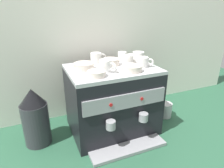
{
  "coord_description": "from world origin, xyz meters",
  "views": [
    {
      "loc": [
        -0.47,
        -1.11,
        0.82
      ],
      "look_at": [
        0.0,
        0.0,
        0.34
      ],
      "focal_mm": 31.6,
      "sensor_mm": 36.0,
      "label": 1
    }
  ],
  "objects_px": {
    "ceramic_bowl_3": "(96,74)",
    "espresso_machine": "(112,100)",
    "coffee_grinder": "(35,117)",
    "ceramic_cup_5": "(143,62)",
    "ceramic_cup_2": "(128,60)",
    "ceramic_cup_0": "(137,57)",
    "ceramic_bowl_0": "(84,66)",
    "ceramic_cup_1": "(97,58)",
    "ceramic_bowl_2": "(111,62)",
    "ceramic_cup_4": "(122,57)",
    "ceramic_cup_3": "(106,66)",
    "milk_pitcher": "(165,110)",
    "ceramic_bowl_1": "(132,68)"
  },
  "relations": [
    {
      "from": "ceramic_bowl_1",
      "to": "coffee_grinder",
      "type": "distance_m",
      "value": 0.66
    },
    {
      "from": "ceramic_cup_4",
      "to": "ceramic_bowl_0",
      "type": "bearing_deg",
      "value": -166.36
    },
    {
      "from": "espresso_machine",
      "to": "milk_pitcher",
      "type": "xyz_separation_m",
      "value": [
        0.45,
        -0.01,
        -0.17
      ]
    },
    {
      "from": "coffee_grinder",
      "to": "milk_pitcher",
      "type": "height_order",
      "value": "coffee_grinder"
    },
    {
      "from": "ceramic_cup_5",
      "to": "ceramic_bowl_2",
      "type": "bearing_deg",
      "value": 144.91
    },
    {
      "from": "coffee_grinder",
      "to": "ceramic_cup_3",
      "type": "bearing_deg",
      "value": -12.55
    },
    {
      "from": "ceramic_bowl_0",
      "to": "ceramic_bowl_1",
      "type": "height_order",
      "value": "ceramic_bowl_0"
    },
    {
      "from": "ceramic_cup_1",
      "to": "ceramic_bowl_3",
      "type": "xyz_separation_m",
      "value": [
        -0.09,
        -0.26,
        -0.02
      ]
    },
    {
      "from": "ceramic_cup_3",
      "to": "ceramic_bowl_0",
      "type": "distance_m",
      "value": 0.15
    },
    {
      "from": "ceramic_cup_0",
      "to": "ceramic_cup_4",
      "type": "height_order",
      "value": "ceramic_cup_0"
    },
    {
      "from": "espresso_machine",
      "to": "ceramic_bowl_3",
      "type": "bearing_deg",
      "value": -140.83
    },
    {
      "from": "ceramic_cup_5",
      "to": "ceramic_bowl_3",
      "type": "distance_m",
      "value": 0.34
    },
    {
      "from": "coffee_grinder",
      "to": "espresso_machine",
      "type": "bearing_deg",
      "value": -4.68
    },
    {
      "from": "ceramic_bowl_3",
      "to": "milk_pitcher",
      "type": "relative_size",
      "value": 0.91
    },
    {
      "from": "ceramic_cup_3",
      "to": "ceramic_cup_5",
      "type": "bearing_deg",
      "value": -0.95
    },
    {
      "from": "ceramic_bowl_3",
      "to": "ceramic_cup_0",
      "type": "bearing_deg",
      "value": 23.8
    },
    {
      "from": "ceramic_cup_4",
      "to": "ceramic_bowl_2",
      "type": "xyz_separation_m",
      "value": [
        -0.11,
        -0.05,
        -0.01
      ]
    },
    {
      "from": "coffee_grinder",
      "to": "milk_pitcher",
      "type": "bearing_deg",
      "value": -3.2
    },
    {
      "from": "ceramic_cup_0",
      "to": "milk_pitcher",
      "type": "relative_size",
      "value": 1.0
    },
    {
      "from": "coffee_grinder",
      "to": "ceramic_cup_1",
      "type": "bearing_deg",
      "value": 12.56
    },
    {
      "from": "ceramic_bowl_3",
      "to": "espresso_machine",
      "type": "bearing_deg",
      "value": 39.17
    },
    {
      "from": "ceramic_cup_2",
      "to": "milk_pitcher",
      "type": "height_order",
      "value": "ceramic_cup_2"
    },
    {
      "from": "ceramic_cup_1",
      "to": "espresso_machine",
      "type": "bearing_deg",
      "value": -67.67
    },
    {
      "from": "ceramic_cup_5",
      "to": "ceramic_bowl_2",
      "type": "height_order",
      "value": "ceramic_cup_5"
    },
    {
      "from": "ceramic_cup_0",
      "to": "coffee_grinder",
      "type": "distance_m",
      "value": 0.76
    },
    {
      "from": "ceramic_cup_3",
      "to": "milk_pitcher",
      "type": "distance_m",
      "value": 0.67
    },
    {
      "from": "espresso_machine",
      "to": "coffee_grinder",
      "type": "height_order",
      "value": "espresso_machine"
    },
    {
      "from": "ceramic_cup_1",
      "to": "ceramic_cup_5",
      "type": "distance_m",
      "value": 0.32
    },
    {
      "from": "ceramic_cup_3",
      "to": "ceramic_cup_4",
      "type": "bearing_deg",
      "value": 41.85
    },
    {
      "from": "ceramic_bowl_3",
      "to": "coffee_grinder",
      "type": "height_order",
      "value": "ceramic_bowl_3"
    },
    {
      "from": "ceramic_bowl_0",
      "to": "milk_pitcher",
      "type": "height_order",
      "value": "ceramic_bowl_0"
    },
    {
      "from": "ceramic_cup_3",
      "to": "ceramic_bowl_1",
      "type": "relative_size",
      "value": 0.88
    },
    {
      "from": "ceramic_bowl_2",
      "to": "milk_pitcher",
      "type": "height_order",
      "value": "ceramic_bowl_2"
    },
    {
      "from": "ceramic_bowl_3",
      "to": "coffee_grinder",
      "type": "xyz_separation_m",
      "value": [
        -0.35,
        0.16,
        -0.29
      ]
    },
    {
      "from": "ceramic_cup_5",
      "to": "ceramic_cup_2",
      "type": "bearing_deg",
      "value": 139.54
    },
    {
      "from": "espresso_machine",
      "to": "ceramic_cup_0",
      "type": "distance_m",
      "value": 0.34
    },
    {
      "from": "ceramic_cup_0",
      "to": "ceramic_bowl_0",
      "type": "bearing_deg",
      "value": 179.14
    },
    {
      "from": "ceramic_cup_0",
      "to": "ceramic_cup_2",
      "type": "distance_m",
      "value": 0.09
    },
    {
      "from": "ceramic_cup_5",
      "to": "ceramic_bowl_3",
      "type": "xyz_separation_m",
      "value": [
        -0.34,
        -0.06,
        -0.02
      ]
    },
    {
      "from": "ceramic_cup_2",
      "to": "ceramic_cup_5",
      "type": "height_order",
      "value": "ceramic_cup_2"
    },
    {
      "from": "ceramic_cup_2",
      "to": "ceramic_bowl_2",
      "type": "xyz_separation_m",
      "value": [
        -0.1,
        0.06,
        -0.02
      ]
    },
    {
      "from": "ceramic_cup_2",
      "to": "ceramic_bowl_3",
      "type": "bearing_deg",
      "value": -154.3
    },
    {
      "from": "espresso_machine",
      "to": "ceramic_cup_2",
      "type": "height_order",
      "value": "ceramic_cup_2"
    },
    {
      "from": "espresso_machine",
      "to": "coffee_grinder",
      "type": "distance_m",
      "value": 0.5
    },
    {
      "from": "ceramic_cup_1",
      "to": "ceramic_cup_0",
      "type": "bearing_deg",
      "value": -22.05
    },
    {
      "from": "ceramic_cup_0",
      "to": "ceramic_bowl_3",
      "type": "relative_size",
      "value": 1.1
    },
    {
      "from": "espresso_machine",
      "to": "ceramic_cup_4",
      "type": "bearing_deg",
      "value": 41.87
    },
    {
      "from": "ceramic_cup_2",
      "to": "ceramic_bowl_3",
      "type": "xyz_separation_m",
      "value": [
        -0.26,
        -0.12,
        -0.02
      ]
    },
    {
      "from": "ceramic_cup_5",
      "to": "ceramic_bowl_1",
      "type": "relative_size",
      "value": 0.82
    },
    {
      "from": "coffee_grinder",
      "to": "milk_pitcher",
      "type": "xyz_separation_m",
      "value": [
        0.95,
        -0.05,
        -0.13
      ]
    }
  ]
}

